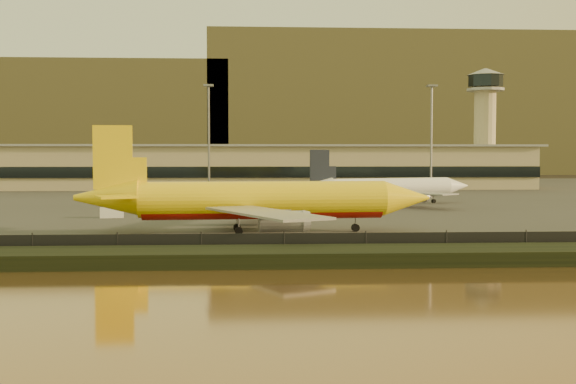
# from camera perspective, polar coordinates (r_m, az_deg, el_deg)

# --- Properties ---
(ground) EXTENTS (900.00, 900.00, 0.00)m
(ground) POSITION_cam_1_polar(r_m,az_deg,el_deg) (83.12, -2.16, -3.95)
(ground) COLOR black
(ground) RESTS_ON ground
(embankment) EXTENTS (320.00, 7.00, 1.40)m
(embankment) POSITION_cam_1_polar(r_m,az_deg,el_deg) (66.18, -1.87, -5.13)
(embankment) COLOR black
(embankment) RESTS_ON ground
(tarmac) EXTENTS (320.00, 220.00, 0.20)m
(tarmac) POSITION_cam_1_polar(r_m,az_deg,el_deg) (177.78, -2.78, -0.21)
(tarmac) COLOR #2D2D2D
(tarmac) RESTS_ON ground
(perimeter_fence) EXTENTS (300.00, 0.05, 2.20)m
(perimeter_fence) POSITION_cam_1_polar(r_m,az_deg,el_deg) (70.06, -1.95, -4.18)
(perimeter_fence) COLOR black
(perimeter_fence) RESTS_ON tarmac
(terminal_building) EXTENTS (202.00, 25.00, 12.60)m
(terminal_building) POSITION_cam_1_polar(r_m,az_deg,el_deg) (208.48, -6.86, 1.93)
(terminal_building) COLOR tan
(terminal_building) RESTS_ON tarmac
(control_tower) EXTENTS (11.20, 11.20, 35.50)m
(control_tower) POSITION_cam_1_polar(r_m,az_deg,el_deg) (225.49, 15.30, 5.85)
(control_tower) COLOR tan
(control_tower) RESTS_ON tarmac
(apron_light_masts) EXTENTS (152.20, 12.20, 25.40)m
(apron_light_masts) POSITION_cam_1_polar(r_m,az_deg,el_deg) (158.47, 2.73, 5.04)
(apron_light_masts) COLOR slate
(apron_light_masts) RESTS_ON tarmac
(distant_hills) EXTENTS (470.00, 160.00, 70.00)m
(distant_hills) POSITION_cam_1_polar(r_m,az_deg,el_deg) (423.46, -5.93, 5.87)
(distant_hills) COLOR brown
(distant_hills) RESTS_ON ground
(dhl_cargo_jet) EXTENTS (44.80, 43.81, 13.38)m
(dhl_cargo_jet) POSITION_cam_1_polar(r_m,az_deg,el_deg) (90.41, -2.47, -0.72)
(dhl_cargo_jet) COLOR yellow
(dhl_cargo_jet) RESTS_ON tarmac
(white_narrowbody_jet) EXTENTS (36.46, 34.68, 10.72)m
(white_narrowbody_jet) POSITION_cam_1_polar(r_m,az_deg,el_deg) (143.10, 7.90, 0.31)
(white_narrowbody_jet) COLOR white
(white_narrowbody_jet) RESTS_ON tarmac
(gse_vehicle_yellow) EXTENTS (4.05, 2.82, 1.67)m
(gse_vehicle_yellow) POSITION_cam_1_polar(r_m,az_deg,el_deg) (115.57, -1.68, -1.48)
(gse_vehicle_yellow) COLOR yellow
(gse_vehicle_yellow) RESTS_ON tarmac
(gse_vehicle_white) EXTENTS (3.72, 2.05, 1.59)m
(gse_vehicle_white) POSITION_cam_1_polar(r_m,az_deg,el_deg) (115.31, -13.75, -1.59)
(gse_vehicle_white) COLOR white
(gse_vehicle_white) RESTS_ON tarmac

